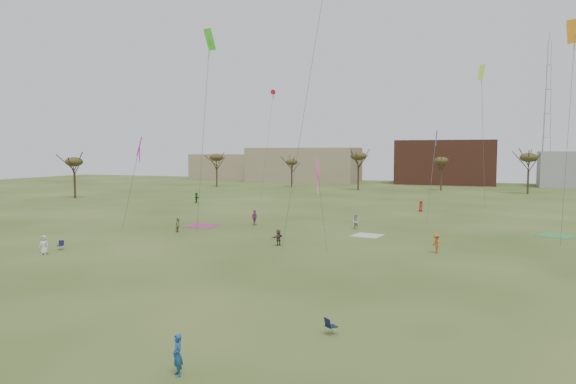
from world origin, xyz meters
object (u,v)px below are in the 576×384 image
(flyer_near_right, at_px, (177,355))
(camp_chair_left, at_px, (60,247))
(camp_chair_center, at_px, (331,329))
(radio_tower, at_px, (547,113))
(flyer_near_left, at_px, (44,245))

(flyer_near_right, relative_size, camp_chair_left, 2.00)
(flyer_near_right, bearing_deg, camp_chair_center, 98.06)
(flyer_near_right, distance_m, camp_chair_left, 31.88)
(flyer_near_right, relative_size, radio_tower, 0.04)
(flyer_near_right, bearing_deg, radio_tower, 120.77)
(flyer_near_left, xyz_separation_m, flyer_near_right, (25.02, -17.28, 0.02))
(camp_chair_center, relative_size, radio_tower, 0.02)
(flyer_near_left, distance_m, radio_tower, 132.44)
(flyer_near_left, relative_size, flyer_near_right, 0.98)
(flyer_near_left, bearing_deg, camp_chair_center, -37.85)
(camp_chair_left, bearing_deg, flyer_near_right, -54.53)
(flyer_near_left, height_order, flyer_near_right, flyer_near_right)
(camp_chair_center, bearing_deg, flyer_near_right, 97.34)
(camp_chair_center, distance_m, radio_tower, 134.60)
(flyer_near_left, relative_size, camp_chair_left, 1.95)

